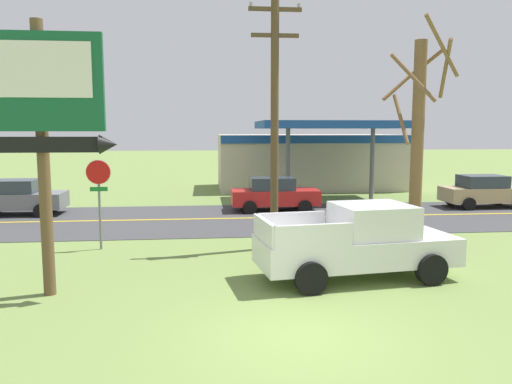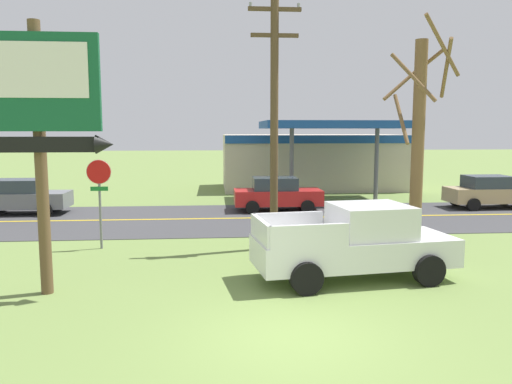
{
  "view_description": "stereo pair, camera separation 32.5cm",
  "coord_description": "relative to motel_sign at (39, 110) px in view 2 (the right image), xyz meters",
  "views": [
    {
      "loc": [
        -1.74,
        -8.93,
        3.89
      ],
      "look_at": [
        0.0,
        8.0,
        1.8
      ],
      "focal_mm": 35.28,
      "sensor_mm": 36.0,
      "label": 1
    },
    {
      "loc": [
        -1.41,
        -8.96,
        3.89
      ],
      "look_at": [
        0.0,
        8.0,
        1.8
      ],
      "focal_mm": 35.28,
      "sensor_mm": 36.0,
      "label": 2
    }
  ],
  "objects": [
    {
      "name": "car_red_far_lane",
      "position": [
        6.99,
        12.01,
        -3.51
      ],
      "size": [
        4.2,
        2.0,
        1.64
      ],
      "color": "red",
      "rests_on": "ground"
    },
    {
      "name": "pickup_white_parked_on_lawn",
      "position": [
        7.66,
        0.7,
        -3.38
      ],
      "size": [
        5.41,
        2.75,
        1.96
      ],
      "color": "silver",
      "rests_on": "ground"
    },
    {
      "name": "motel_sign",
      "position": [
        0.0,
        0.0,
        0.0
      ],
      "size": [
        3.18,
        0.54,
        6.37
      ],
      "color": "brown",
      "rests_on": "ground"
    },
    {
      "name": "stop_sign",
      "position": [
        0.22,
        4.7,
        -2.32
      ],
      "size": [
        0.8,
        0.08,
        2.95
      ],
      "color": "slate",
      "rests_on": "ground"
    },
    {
      "name": "gas_station",
      "position": [
        10.63,
        21.13,
        -2.4
      ],
      "size": [
        12.0,
        11.5,
        4.4
      ],
      "color": "beige",
      "rests_on": "ground"
    },
    {
      "name": "utility_pole",
      "position": [
        5.91,
        4.3,
        0.01
      ],
      "size": [
        1.69,
        0.26,
        8.18
      ],
      "color": "brown",
      "rests_on": "ground"
    },
    {
      "name": "bare_tree",
      "position": [
        10.53,
        3.81,
        -0.67
      ],
      "size": [
        2.19,
        2.18,
        7.32
      ],
      "color": "brown",
      "rests_on": "ground"
    },
    {
      "name": "ground_plane",
      "position": [
        5.38,
        -2.99,
        -4.34
      ],
      "size": [
        180.0,
        180.0,
        0.0
      ],
      "primitive_type": "plane",
      "color": "olive"
    },
    {
      "name": "road_asphalt",
      "position": [
        5.38,
        10.01,
        -4.33
      ],
      "size": [
        140.0,
        8.0,
        0.02
      ],
      "primitive_type": "cube",
      "color": "#3D3D3F",
      "rests_on": "ground"
    },
    {
      "name": "road_centre_line",
      "position": [
        5.38,
        10.01,
        -4.32
      ],
      "size": [
        126.0,
        0.2,
        0.01
      ],
      "primitive_type": "cube",
      "color": "gold",
      "rests_on": "road_asphalt"
    },
    {
      "name": "car_grey_mid_lane",
      "position": [
        -4.99,
        12.01,
        -3.51
      ],
      "size": [
        4.2,
        2.0,
        1.64
      ],
      "color": "slate",
      "rests_on": "ground"
    },
    {
      "name": "car_tan_near_lane",
      "position": [
        17.72,
        12.01,
        -3.51
      ],
      "size": [
        4.2,
        2.0,
        1.64
      ],
      "color": "tan",
      "rests_on": "ground"
    }
  ]
}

